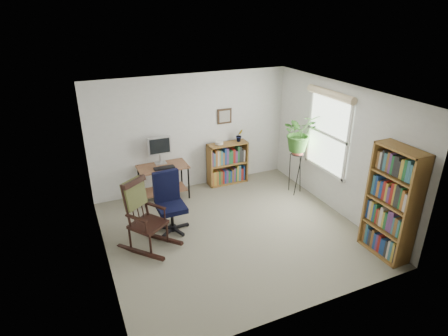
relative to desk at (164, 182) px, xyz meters
name	(u,v)px	position (x,y,z in m)	size (l,w,h in m)	color
floor	(233,232)	(0.74, -1.70, -0.35)	(4.20, 4.00, 0.00)	gray
ceiling	(235,94)	(0.74, -1.70, 2.05)	(4.20, 4.00, 0.00)	white
wall_back	(192,133)	(0.74, 0.30, 0.85)	(4.20, 0.00, 2.40)	silver
wall_front	(308,233)	(0.74, -3.70, 0.85)	(4.20, 0.00, 2.40)	silver
wall_left	(98,193)	(-1.36, -1.70, 0.85)	(0.00, 4.00, 2.40)	silver
wall_right	(339,150)	(2.84, -1.70, 0.85)	(0.00, 4.00, 2.40)	silver
window	(327,135)	(2.80, -1.40, 1.05)	(0.12, 1.20, 1.50)	white
desk	(164,182)	(0.00, 0.00, 0.00)	(0.97, 0.53, 0.70)	brown
monitor	(160,150)	(0.00, 0.14, 0.63)	(0.46, 0.16, 0.56)	#B6B6BB
keyboard	(164,168)	(0.00, -0.12, 0.36)	(0.40, 0.15, 0.03)	black
office_chair	(171,203)	(-0.20, -1.22, 0.18)	(0.58, 0.58, 1.07)	black
rocking_chair	(147,216)	(-0.68, -1.54, 0.24)	(0.61, 1.02, 1.18)	black
low_bookshelf	(227,163)	(1.46, 0.12, 0.11)	(0.87, 0.29, 0.92)	olive
tall_bookshelf	(392,203)	(2.66, -3.18, 0.54)	(0.33, 0.78, 1.78)	olive
plant_stand	(296,170)	(2.54, -0.88, 0.16)	(0.28, 0.28, 1.01)	black
spider_plant	(301,115)	(2.54, -0.88, 1.32)	(1.69, 1.88, 1.46)	#316423
potted_plant_small	(239,139)	(1.74, 0.13, 0.62)	(0.13, 0.24, 0.11)	#316423
framed_picture	(225,116)	(1.46, 0.27, 1.12)	(0.32, 0.04, 0.32)	black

